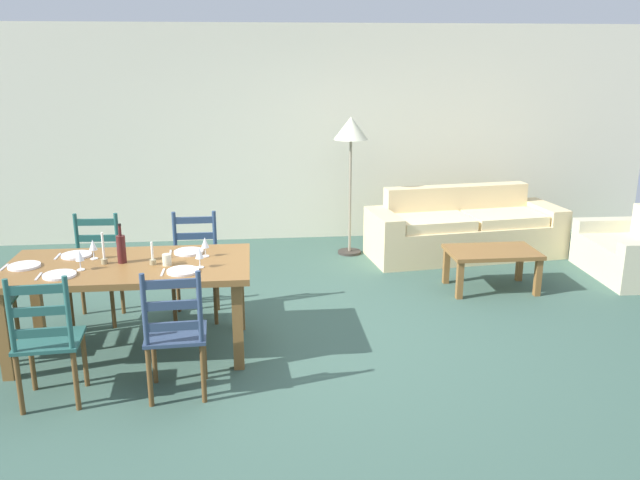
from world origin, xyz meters
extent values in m
cube|color=#39574B|center=(0.00, 0.00, -0.01)|extent=(9.60, 9.60, 0.02)
cube|color=beige|center=(0.00, 3.30, 1.35)|extent=(9.60, 0.16, 2.70)
cube|color=brown|center=(-1.42, -0.08, 0.72)|extent=(1.90, 0.96, 0.05)
cube|color=brown|center=(-2.27, -0.46, 0.35)|extent=(0.08, 0.08, 0.70)
cube|color=brown|center=(-0.57, -0.46, 0.35)|extent=(0.08, 0.08, 0.70)
cube|color=brown|center=(-2.27, 0.30, 0.35)|extent=(0.08, 0.08, 0.70)
cube|color=brown|center=(-0.57, 0.30, 0.35)|extent=(0.08, 0.08, 0.70)
cube|color=#26564F|center=(-1.84, -0.80, 0.45)|extent=(0.45, 0.43, 0.03)
cylinder|color=brown|center=(-2.03, -0.65, 0.22)|extent=(0.04, 0.04, 0.43)
cylinder|color=brown|center=(-1.67, -0.62, 0.22)|extent=(0.04, 0.04, 0.43)
cylinder|color=brown|center=(-2.01, -0.99, 0.22)|extent=(0.04, 0.04, 0.43)
cylinder|color=brown|center=(-1.65, -0.96, 0.22)|extent=(0.04, 0.04, 0.43)
cylinder|color=#26564F|center=(-2.01, -0.99, 0.71)|extent=(0.04, 0.04, 0.50)
cylinder|color=#26564F|center=(-1.65, -0.96, 0.71)|extent=(0.04, 0.04, 0.50)
cube|color=#26564F|center=(-1.83, -0.97, 0.58)|extent=(0.38, 0.05, 0.06)
cube|color=#26564F|center=(-1.83, -0.97, 0.73)|extent=(0.38, 0.05, 0.06)
cube|color=#26564F|center=(-1.83, -0.97, 0.88)|extent=(0.38, 0.05, 0.06)
cube|color=#2F405B|center=(-0.99, -0.79, 0.45)|extent=(0.44, 0.42, 0.03)
cylinder|color=brown|center=(-1.18, -0.63, 0.22)|extent=(0.04, 0.04, 0.43)
cylinder|color=brown|center=(-0.82, -0.61, 0.22)|extent=(0.04, 0.04, 0.43)
cylinder|color=brown|center=(-1.16, -0.97, 0.22)|extent=(0.04, 0.04, 0.43)
cylinder|color=brown|center=(-0.80, -0.95, 0.22)|extent=(0.04, 0.04, 0.43)
cylinder|color=#2F405B|center=(-1.16, -0.97, 0.71)|extent=(0.04, 0.04, 0.50)
cylinder|color=#2F405B|center=(-0.80, -0.95, 0.71)|extent=(0.04, 0.04, 0.50)
cube|color=#2F405B|center=(-0.98, -0.96, 0.58)|extent=(0.38, 0.04, 0.06)
cube|color=#2F405B|center=(-0.98, -0.96, 0.73)|extent=(0.38, 0.04, 0.06)
cube|color=#2F405B|center=(-0.98, -0.96, 0.88)|extent=(0.38, 0.04, 0.06)
cube|color=#21564F|center=(-1.85, 0.61, 0.45)|extent=(0.44, 0.42, 0.03)
cylinder|color=brown|center=(-1.68, 0.43, 0.22)|extent=(0.04, 0.04, 0.43)
cylinder|color=brown|center=(-2.04, 0.45, 0.22)|extent=(0.04, 0.04, 0.43)
cylinder|color=brown|center=(-1.66, 0.77, 0.22)|extent=(0.04, 0.04, 0.43)
cylinder|color=brown|center=(-2.02, 0.79, 0.22)|extent=(0.04, 0.04, 0.43)
cylinder|color=#21564F|center=(-1.66, 0.77, 0.71)|extent=(0.04, 0.04, 0.50)
cylinder|color=#21564F|center=(-2.02, 0.79, 0.71)|extent=(0.04, 0.04, 0.50)
cube|color=#21564F|center=(-1.84, 0.78, 0.58)|extent=(0.38, 0.04, 0.06)
cube|color=#21564F|center=(-1.84, 0.78, 0.73)|extent=(0.38, 0.04, 0.06)
cube|color=#21564F|center=(-1.84, 0.78, 0.88)|extent=(0.38, 0.04, 0.06)
cube|color=navy|center=(-0.97, 0.60, 0.45)|extent=(0.42, 0.40, 0.03)
cylinder|color=brown|center=(-0.78, 0.43, 0.22)|extent=(0.04, 0.04, 0.43)
cylinder|color=brown|center=(-1.14, 0.42, 0.22)|extent=(0.04, 0.04, 0.43)
cylinder|color=brown|center=(-0.79, 0.77, 0.22)|extent=(0.04, 0.04, 0.43)
cylinder|color=brown|center=(-1.15, 0.76, 0.22)|extent=(0.04, 0.04, 0.43)
cylinder|color=navy|center=(-0.79, 0.77, 0.71)|extent=(0.04, 0.04, 0.50)
cylinder|color=navy|center=(-1.15, 0.76, 0.71)|extent=(0.04, 0.04, 0.50)
cube|color=navy|center=(-0.97, 0.77, 0.58)|extent=(0.38, 0.03, 0.06)
cube|color=navy|center=(-0.97, 0.77, 0.73)|extent=(0.38, 0.03, 0.06)
cube|color=navy|center=(-0.97, 0.77, 0.88)|extent=(0.38, 0.03, 0.06)
cylinder|color=brown|center=(-2.37, 0.10, 0.22)|extent=(0.04, 0.04, 0.43)
cylinder|color=brown|center=(-2.36, -0.26, 0.22)|extent=(0.04, 0.04, 0.43)
cylinder|color=white|center=(-1.87, -0.33, 0.76)|extent=(0.24, 0.24, 0.02)
cube|color=silver|center=(-2.02, -0.33, 0.75)|extent=(0.02, 0.17, 0.01)
cylinder|color=white|center=(-0.97, -0.33, 0.76)|extent=(0.24, 0.24, 0.02)
cube|color=silver|center=(-1.12, -0.33, 0.75)|extent=(0.02, 0.17, 0.01)
cylinder|color=white|center=(-1.87, 0.17, 0.76)|extent=(0.24, 0.24, 0.02)
cube|color=silver|center=(-2.02, 0.17, 0.75)|extent=(0.02, 0.17, 0.01)
cylinder|color=white|center=(-0.97, 0.17, 0.76)|extent=(0.24, 0.24, 0.02)
cube|color=silver|center=(-1.12, 0.17, 0.75)|extent=(0.03, 0.17, 0.01)
cylinder|color=white|center=(-2.20, -0.08, 0.76)|extent=(0.24, 0.24, 0.02)
cube|color=silver|center=(-2.35, -0.08, 0.75)|extent=(0.02, 0.17, 0.01)
cylinder|color=#471919|center=(-1.46, -0.04, 0.86)|extent=(0.07, 0.07, 0.22)
cylinder|color=#471919|center=(-1.46, -0.04, 1.01)|extent=(0.02, 0.02, 0.08)
cylinder|color=black|center=(-1.46, -0.04, 1.06)|extent=(0.03, 0.03, 0.02)
cylinder|color=white|center=(-1.74, -0.20, 0.75)|extent=(0.06, 0.06, 0.01)
cylinder|color=white|center=(-1.74, -0.20, 0.79)|extent=(0.01, 0.01, 0.07)
cone|color=white|center=(-1.74, -0.20, 0.87)|extent=(0.06, 0.06, 0.08)
cylinder|color=white|center=(-0.85, -0.23, 0.75)|extent=(0.06, 0.06, 0.01)
cylinder|color=white|center=(-0.85, -0.23, 0.79)|extent=(0.01, 0.01, 0.07)
cone|color=white|center=(-0.85, -0.23, 0.87)|extent=(0.06, 0.06, 0.08)
cylinder|color=white|center=(-1.71, 0.08, 0.75)|extent=(0.06, 0.06, 0.01)
cylinder|color=white|center=(-1.71, 0.08, 0.79)|extent=(0.01, 0.01, 0.07)
cone|color=white|center=(-1.71, 0.08, 0.87)|extent=(0.06, 0.06, 0.08)
cylinder|color=white|center=(-0.82, 0.06, 0.75)|extent=(0.06, 0.06, 0.01)
cylinder|color=white|center=(-0.82, 0.06, 0.79)|extent=(0.01, 0.01, 0.07)
cone|color=white|center=(-0.82, 0.06, 0.87)|extent=(0.06, 0.06, 0.08)
cylinder|color=beige|center=(-1.11, -0.14, 0.80)|extent=(0.07, 0.07, 0.09)
cylinder|color=#998C66|center=(-1.60, -0.06, 0.77)|extent=(0.05, 0.05, 0.04)
cylinder|color=white|center=(-1.60, -0.06, 0.90)|extent=(0.02, 0.02, 0.21)
cylinder|color=#998C66|center=(-1.22, -0.12, 0.77)|extent=(0.05, 0.05, 0.04)
cylinder|color=white|center=(-1.22, -0.12, 0.86)|extent=(0.02, 0.02, 0.14)
cube|color=beige|center=(2.07, 2.20, 0.20)|extent=(1.88, 1.01, 0.40)
cube|color=beige|center=(2.03, 2.50, 0.40)|extent=(1.81, 0.42, 0.80)
cube|color=beige|center=(3.08, 2.33, 0.29)|extent=(0.34, 0.82, 0.58)
cube|color=beige|center=(1.06, 2.08, 0.29)|extent=(0.34, 0.82, 0.58)
cube|color=#F9DFA3|center=(2.52, 2.21, 0.46)|extent=(0.93, 0.74, 0.12)
cube|color=#F9DFA3|center=(1.63, 2.10, 0.46)|extent=(0.93, 0.74, 0.12)
cube|color=brown|center=(1.97, 1.05, 0.40)|extent=(0.90, 0.56, 0.04)
cube|color=brown|center=(1.57, 0.82, 0.19)|extent=(0.06, 0.06, 0.38)
cube|color=brown|center=(2.37, 0.82, 0.19)|extent=(0.06, 0.06, 0.38)
cube|color=brown|center=(1.57, 1.28, 0.19)|extent=(0.06, 0.06, 0.38)
cube|color=brown|center=(2.37, 1.28, 0.19)|extent=(0.06, 0.06, 0.38)
cube|color=beige|center=(3.62, 1.30, 0.19)|extent=(0.82, 0.82, 0.38)
cube|color=beige|center=(3.63, 1.79, 0.26)|extent=(0.80, 0.20, 0.52)
cylinder|color=#332D28|center=(0.72, 2.45, 0.01)|extent=(0.28, 0.28, 0.03)
cylinder|color=gray|center=(0.72, 2.45, 0.71)|extent=(0.03, 0.03, 1.35)
cone|color=beige|center=(0.72, 2.45, 1.51)|extent=(0.40, 0.40, 0.26)
camera|label=1|loc=(-0.42, -5.09, 2.33)|focal=36.79mm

